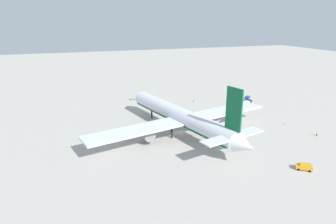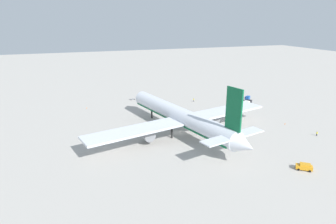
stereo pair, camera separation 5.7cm
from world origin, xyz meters
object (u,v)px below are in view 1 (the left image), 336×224
ground_worker_3 (194,100)px  traffic_cone_0 (285,124)px  traffic_cone_1 (87,108)px  service_truck_0 (244,98)px  service_van (304,167)px  baggage_cart_0 (132,99)px  ground_worker_1 (317,134)px  ground_worker_2 (235,95)px  airliner (181,117)px  service_truck_1 (247,103)px

ground_worker_3 → traffic_cone_0: ground_worker_3 is taller
traffic_cone_0 → traffic_cone_1: (49.56, 73.60, 0.00)m
service_truck_0 → service_van: 73.98m
service_truck_0 → service_van: (-69.11, 26.38, -0.33)m
service_van → traffic_cone_1: service_van is taller
baggage_cart_0 → ground_worker_1: ground_worker_1 is taller
ground_worker_2 → ground_worker_3: 25.93m
service_truck_0 → ground_worker_1: bearing=176.6°
ground_worker_2 → airliner: bearing=130.2°
service_truck_0 → service_truck_1: 10.58m
service_van → baggage_cart_0: size_ratio=1.36×
service_truck_1 → baggage_cart_0: (30.42, 50.09, -1.24)m
service_truck_1 → traffic_cone_0: service_truck_1 is taller
ground_worker_2 → traffic_cone_1: ground_worker_2 is taller
airliner → traffic_cone_1: 54.32m
ground_worker_2 → service_truck_0: bearing=-178.5°
airliner → ground_worker_1: bearing=-112.0°
airliner → service_truck_0: 58.76m
service_truck_0 → traffic_cone_0: 37.24m
ground_worker_1 → traffic_cone_0: ground_worker_1 is taller
baggage_cart_0 → service_van: bearing=-162.4°
ground_worker_2 → traffic_cone_0: ground_worker_2 is taller
baggage_cart_0 → traffic_cone_0: size_ratio=6.10×
service_van → traffic_cone_0: 38.54m
baggage_cart_0 → airliner: bearing=-173.6°
service_van → traffic_cone_0: service_van is taller
service_truck_1 → ground_worker_1: size_ratio=3.55×
airliner → ground_worker_3: bearing=-30.7°
service_truck_0 → traffic_cone_0: service_truck_0 is taller
baggage_cart_0 → traffic_cone_1: bearing=109.0°
ground_worker_3 → airliner: bearing=149.3°
service_truck_0 → ground_worker_3: (6.41, 26.04, -0.45)m
baggage_cart_0 → traffic_cone_0: bearing=-139.4°
service_truck_0 → ground_worker_3: bearing=76.2°
service_truck_1 → baggage_cart_0: 58.61m
service_truck_1 → ground_worker_1: 41.30m
service_truck_1 → service_van: size_ratio=1.31×
ground_worker_1 → traffic_cone_0: 14.06m
ground_worker_3 → baggage_cart_0: bearing=63.2°
ground_worker_3 → ground_worker_1: bearing=-158.0°
ground_worker_1 → airliner: bearing=68.0°
ground_worker_2 → traffic_cone_1: (3.70, 78.70, -0.56)m
service_van → ground_worker_1: 29.77m
ground_worker_2 → service_van: bearing=161.5°
service_truck_1 → ground_worker_1: (-41.26, -1.79, -0.65)m
ground_worker_2 → traffic_cone_1: size_ratio=3.01×
airliner → ground_worker_2: airliner is taller
service_truck_1 → airliner: bearing=117.2°
airliner → traffic_cone_0: size_ratio=134.17×
service_truck_0 → traffic_cone_1: 79.96m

